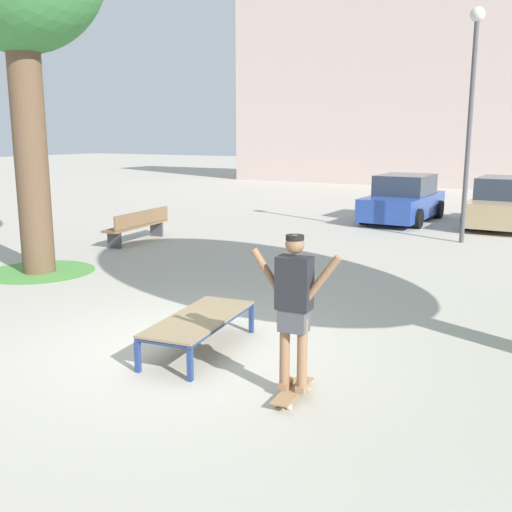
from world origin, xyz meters
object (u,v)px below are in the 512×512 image
Objects in this scene: skate_box at (200,320)px; skateboard at (293,391)px; light_post at (472,92)px; car_tan at (505,204)px; skater at (294,302)px; park_bench at (138,225)px; car_blue at (404,200)px.

skate_box is 1.85m from skateboard.
light_post reaches higher than skate_box.
car_tan is at bearing 81.47° from skate_box.
skater is 10.09m from park_bench.
light_post is (-0.57, -3.53, 3.13)m from car_tan.
skate_box is 0.47× the size of car_tan.
car_blue is 8.81m from park_bench.
car_blue reaches higher than skate_box.
skater reaches higher than car_tan.
skater reaches higher than skateboard.
car_tan is at bearing 7.32° from car_blue.
skate_box is 1.94m from skater.
car_tan is 0.73× the size of light_post.
skateboard is 0.48× the size of skater.
skateboard is 14.18m from car_tan.
skate_box is 13.63m from car_tan.
skateboard is 10.08m from park_bench.
skate_box is 2.44× the size of skateboard.
park_bench is (-7.67, 6.52, -0.62)m from skater.
light_post is at bearing -99.19° from car_tan.
car_blue reaches higher than skateboard.
car_tan reaches higher than skateboard.
skater is at bearing -91.35° from car_tan.
car_blue and car_tan have the same top height.
skater is (1.69, -0.69, 0.66)m from skate_box.
light_post reaches higher than car_tan.
light_post reaches higher than skateboard.
skate_box is 8.36m from park_bench.
park_bench is at bearing -136.34° from car_tan.
skate_box is at bearing 157.79° from skateboard.
skater reaches higher than park_bench.
skateboard is at bearing -85.97° from skater.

